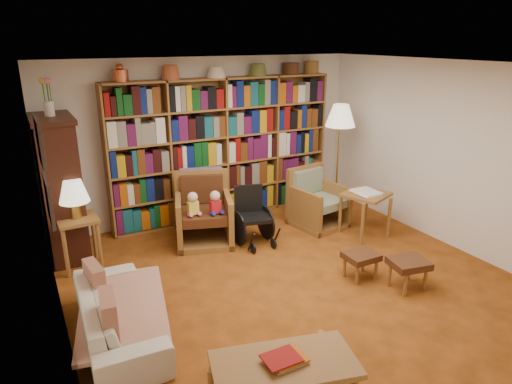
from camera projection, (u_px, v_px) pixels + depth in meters
floor at (291, 280)px, 5.48m from camera, size 5.00×5.00×0.00m
ceiling at (297, 65)px, 4.67m from camera, size 5.00×5.00×0.00m
wall_back at (208, 139)px, 7.17m from camera, size 5.00×0.00×5.00m
wall_front at (499, 282)px, 2.99m from camera, size 5.00×0.00×5.00m
wall_left at (51, 222)px, 3.96m from camera, size 0.00×5.00×5.00m
wall_right at (449, 155)px, 6.19m from camera, size 0.00×5.00×5.00m
bookshelf at (224, 145)px, 7.14m from camera, size 3.60×0.30×2.42m
curio_cabinet at (60, 187)px, 5.84m from camera, size 0.50×0.95×2.40m
framed_pictures at (45, 172)px, 4.10m from camera, size 0.03×0.52×0.97m
sofa at (118, 314)px, 4.39m from camera, size 1.69×0.72×0.49m
sofa_throw at (123, 308)px, 4.39m from camera, size 1.09×1.63×0.04m
cushion_left at (95, 282)px, 4.56m from camera, size 0.17×0.39×0.38m
cushion_right at (109, 318)px, 3.97m from camera, size 0.17×0.42×0.40m
side_table_lamp at (79, 230)px, 5.64m from camera, size 0.48×0.48×0.67m
table_lamp at (74, 192)px, 5.48m from camera, size 0.36×0.36×0.49m
armchair_leather at (201, 213)px, 6.47m from camera, size 1.02×1.02×0.99m
armchair_sage at (315, 203)px, 7.05m from camera, size 0.82×0.84×0.89m
wheelchair at (252, 218)px, 6.39m from camera, size 0.49×0.66×0.82m
floor_lamp at (340, 120)px, 7.13m from camera, size 0.47×0.47×1.79m
side_table_papers at (366, 200)px, 6.57m from camera, size 0.74×0.74×0.68m
footstool_a at (361, 258)px, 5.46m from camera, size 0.39×0.33×0.33m
footstool_b at (409, 265)px, 5.23m from camera, size 0.48×0.43×0.35m
coffee_table at (284, 367)px, 3.53m from camera, size 1.23×0.82×0.46m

